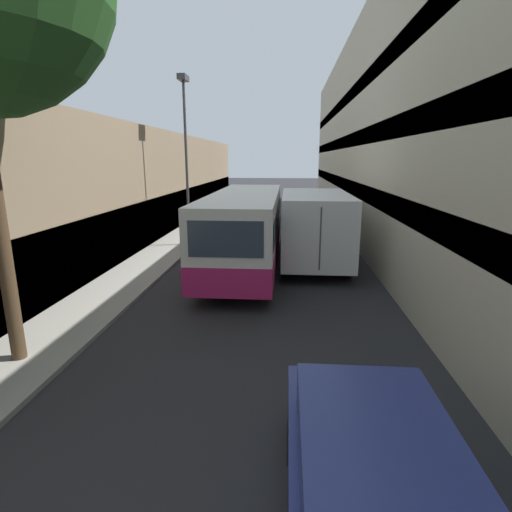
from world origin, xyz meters
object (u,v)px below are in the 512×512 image
object	(u,v)px
street_lamp	(185,132)
panel_van	(257,204)
bus	(246,228)
car_hatchback	(375,495)
box_truck	(313,222)

from	to	relation	value
street_lamp	panel_van	bearing A→B (deg)	74.22
panel_van	street_lamp	size ratio (longest dim) A/B	0.55
bus	street_lamp	xyz separation A→B (m)	(-3.04, 3.36, 3.72)
car_hatchback	panel_van	distance (m)	24.10
bus	street_lamp	size ratio (longest dim) A/B	1.32
bus	panel_van	distance (m)	12.42
panel_van	car_hatchback	bearing A→B (deg)	-82.85
car_hatchback	street_lamp	bearing A→B (deg)	110.48
street_lamp	bus	bearing A→B (deg)	-47.87
car_hatchback	bus	distance (m)	11.81
bus	street_lamp	distance (m)	5.86
panel_van	street_lamp	bearing A→B (deg)	-105.78
car_hatchback	box_truck	distance (m)	12.85
box_truck	panel_van	size ratio (longest dim) A/B	1.89
box_truck	street_lamp	distance (m)	7.06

